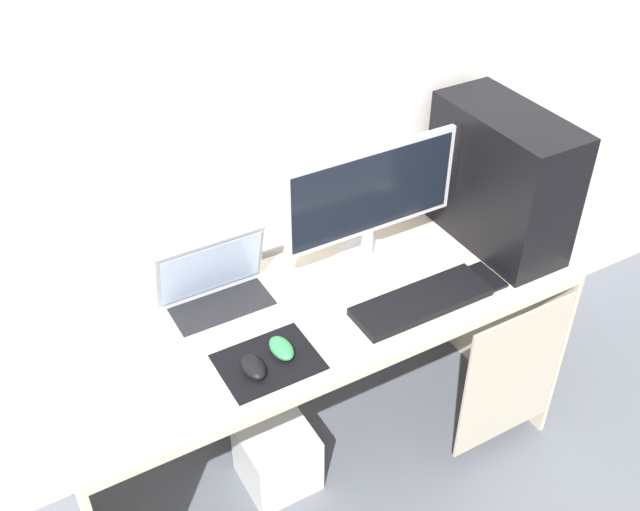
% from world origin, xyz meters
% --- Properties ---
extents(ground_plane, '(8.00, 8.00, 0.00)m').
position_xyz_m(ground_plane, '(0.00, 0.00, 0.00)').
color(ground_plane, slate).
extents(wall_back, '(4.00, 0.05, 2.60)m').
position_xyz_m(wall_back, '(0.00, 0.32, 1.30)').
color(wall_back, silver).
rests_on(wall_back, ground_plane).
extents(desk, '(1.56, 0.55, 0.72)m').
position_xyz_m(desk, '(0.02, -0.01, 0.59)').
color(desk, beige).
rests_on(desk, ground_plane).
extents(pc_tower, '(0.22, 0.48, 0.44)m').
position_xyz_m(pc_tower, '(0.65, 0.02, 0.94)').
color(pc_tower, black).
rests_on(pc_tower, desk).
extents(monitor, '(0.57, 0.19, 0.39)m').
position_xyz_m(monitor, '(0.24, 0.11, 0.94)').
color(monitor, silver).
rests_on(monitor, desk).
extents(laptop, '(0.32, 0.22, 0.22)m').
position_xyz_m(laptop, '(-0.25, 0.13, 0.77)').
color(laptop, '#9EA3A8').
rests_on(laptop, desk).
extents(keyboard, '(0.42, 0.14, 0.02)m').
position_xyz_m(keyboard, '(0.26, -0.14, 0.74)').
color(keyboard, black).
rests_on(keyboard, desk).
extents(mousepad, '(0.26, 0.20, 0.00)m').
position_xyz_m(mousepad, '(-0.23, -0.13, 0.73)').
color(mousepad, black).
rests_on(mousepad, desk).
extents(mouse_left, '(0.06, 0.10, 0.03)m').
position_xyz_m(mouse_left, '(-0.19, -0.12, 0.75)').
color(mouse_left, '#338C4C').
rests_on(mouse_left, mousepad).
extents(mouse_right, '(0.06, 0.10, 0.03)m').
position_xyz_m(mouse_right, '(-0.28, -0.15, 0.75)').
color(mouse_right, black).
rests_on(mouse_right, mousepad).
extents(cell_phone, '(0.07, 0.13, 0.01)m').
position_xyz_m(cell_phone, '(0.49, -0.14, 0.73)').
color(cell_phone, black).
rests_on(cell_phone, desk).
extents(subwoofer, '(0.23, 0.23, 0.23)m').
position_xyz_m(subwoofer, '(-0.16, 0.01, 0.11)').
color(subwoofer, white).
rests_on(subwoofer, ground_plane).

